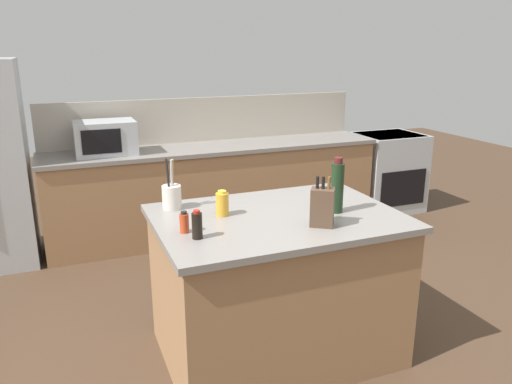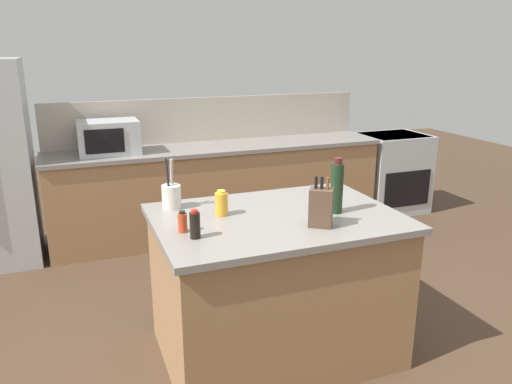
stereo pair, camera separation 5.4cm
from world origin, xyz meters
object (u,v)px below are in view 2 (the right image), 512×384
microwave (108,137)px  soy_sauce_bottle (195,225)px  spice_jar_paprika (183,222)px  knife_block (321,207)px  utensil_crock (171,196)px  wine_bottle (337,187)px  honey_jar (221,204)px  range_oven (391,172)px

microwave → soy_sauce_bottle: microwave is taller
spice_jar_paprika → knife_block: bearing=-14.0°
utensil_crock → wine_bottle: (0.93, -0.44, 0.08)m
microwave → spice_jar_paprika: bearing=-85.3°
microwave → utensil_crock: bearing=-83.3°
wine_bottle → spice_jar_paprika: (-0.96, 0.01, -0.11)m
microwave → utensil_crock: size_ratio=1.73×
utensil_crock → honey_jar: 0.35m
microwave → soy_sauce_bottle: 2.39m
soy_sauce_bottle → honey_jar: bearing=51.8°
honey_jar → microwave: bearing=102.7°
honey_jar → wine_bottle: bearing=-16.7°
knife_block → soy_sauce_bottle: (-0.71, 0.08, -0.04)m
microwave → honey_jar: bearing=-77.3°
honey_jar → utensil_crock: bearing=136.4°
wine_bottle → soy_sauce_bottle: wine_bottle is taller
microwave → knife_block: size_ratio=1.91×
utensil_crock → soy_sauce_bottle: size_ratio=2.02×
spice_jar_paprika → wine_bottle: bearing=-0.5°
utensil_crock → soy_sauce_bottle: (0.01, -0.55, -0.01)m
wine_bottle → honey_jar: (-0.67, 0.20, -0.09)m
range_oven → spice_jar_paprika: 3.83m
soy_sauce_bottle → spice_jar_paprika: 0.12m
range_oven → soy_sauce_bottle: (-2.99, -2.38, 0.55)m
utensil_crock → soy_sauce_bottle: bearing=-88.7°
knife_block → wine_bottle: wine_bottle is taller
utensil_crock → wine_bottle: size_ratio=0.93×
wine_bottle → soy_sauce_bottle: bearing=-173.5°
range_oven → honey_jar: (-2.75, -2.08, 0.55)m
range_oven → spice_jar_paprika: bearing=-143.2°
range_oven → spice_jar_paprika: spice_jar_paprika is taller
microwave → honey_jar: size_ratio=3.56×
soy_sauce_bottle → wine_bottle: bearing=6.5°
range_oven → microwave: (-3.22, 0.00, 0.63)m
wine_bottle → spice_jar_paprika: 0.96m
soy_sauce_bottle → spice_jar_paprika: soy_sauce_bottle is taller
wine_bottle → honey_jar: wine_bottle is taller
soy_sauce_bottle → honey_jar: (0.24, 0.31, -0.00)m
microwave → wine_bottle: size_ratio=1.61×
knife_block → wine_bottle: bearing=75.7°
microwave → wine_bottle: 2.55m
range_oven → soy_sauce_bottle: size_ratio=5.80×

